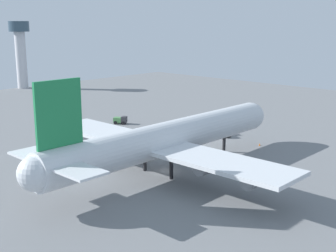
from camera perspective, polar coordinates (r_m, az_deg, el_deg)
The scene contains 6 objects.
ground_plane at distance 87.68m, azimuth -0.00°, elevation -5.70°, with size 248.55×248.55×0.00m, color slate.
cargo_airplane at distance 85.66m, azimuth -0.10°, elevation -1.62°, with size 62.14×55.89×19.88m.
pushback_tractor at distance 127.95m, azimuth -5.99°, elevation 0.78°, with size 3.57×4.05×2.16m.
baggage_tug at distance 114.98m, azimuth 6.89°, elevation -0.65°, with size 3.84×5.42×2.43m.
safety_cone_nose at distance 107.29m, azimuth 11.46°, elevation -2.29°, with size 0.42×0.42×0.59m, color orange.
control_tower at distance 204.60m, azimuth -18.09°, elevation 9.43°, with size 8.47×8.47×28.25m.
Camera 1 is at (-60.53, -56.83, 28.19)m, focal length 48.44 mm.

